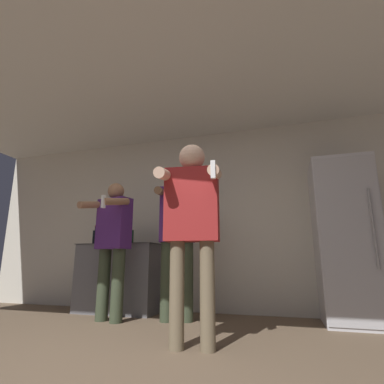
# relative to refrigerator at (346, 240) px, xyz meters

# --- Properties ---
(wall_back) EXTENTS (7.00, 0.06, 2.55)m
(wall_back) POSITION_rel_refrigerator_xyz_m (-1.88, 0.37, 0.36)
(wall_back) COLOR beige
(wall_back) RESTS_ON ground_plane
(ceiling_slab) EXTENTS (7.00, 3.23, 0.05)m
(ceiling_slab) POSITION_rel_refrigerator_xyz_m (-1.88, -1.02, 1.66)
(ceiling_slab) COLOR silver
(ceiling_slab) RESTS_ON wall_back
(refrigerator) EXTENTS (0.63, 0.71, 1.82)m
(refrigerator) POSITION_rel_refrigerator_xyz_m (0.00, 0.00, 0.00)
(refrigerator) COLOR silver
(refrigerator) RESTS_ON ground_plane
(counter) EXTENTS (1.14, 0.63, 0.91)m
(counter) POSITION_rel_refrigerator_xyz_m (-2.87, 0.04, -0.46)
(counter) COLOR slate
(counter) RESTS_ON ground_plane
(bottle_amber_bourbon) EXTENTS (0.07, 0.07, 0.28)m
(bottle_amber_bourbon) POSITION_rel_refrigerator_xyz_m (-3.32, 0.02, 0.11)
(bottle_amber_bourbon) COLOR black
(bottle_amber_bourbon) RESTS_ON counter
(bottle_short_whiskey) EXTENTS (0.08, 0.08, 0.30)m
(bottle_short_whiskey) POSITION_rel_refrigerator_xyz_m (-3.16, 0.02, 0.11)
(bottle_short_whiskey) COLOR #194723
(bottle_short_whiskey) RESTS_ON counter
(bottle_clear_vodka) EXTENTS (0.08, 0.08, 0.29)m
(bottle_clear_vodka) POSITION_rel_refrigerator_xyz_m (-2.74, 0.02, 0.11)
(bottle_clear_vodka) COLOR #194723
(bottle_clear_vodka) RESTS_ON counter
(person_woman_foreground) EXTENTS (0.56, 0.47, 1.68)m
(person_woman_foreground) POSITION_rel_refrigerator_xyz_m (-1.40, -1.39, 0.11)
(person_woman_foreground) COLOR #75664C
(person_woman_foreground) RESTS_ON ground_plane
(person_man_side) EXTENTS (0.55, 0.58, 1.63)m
(person_man_side) POSITION_rel_refrigerator_xyz_m (-2.65, -0.59, 0.01)
(person_man_side) COLOR #38422D
(person_man_side) RESTS_ON ground_plane
(person_spectator_back) EXTENTS (0.59, 0.62, 1.77)m
(person_spectator_back) POSITION_rel_refrigerator_xyz_m (-1.90, -0.36, 0.09)
(person_spectator_back) COLOR #38422D
(person_spectator_back) RESTS_ON ground_plane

